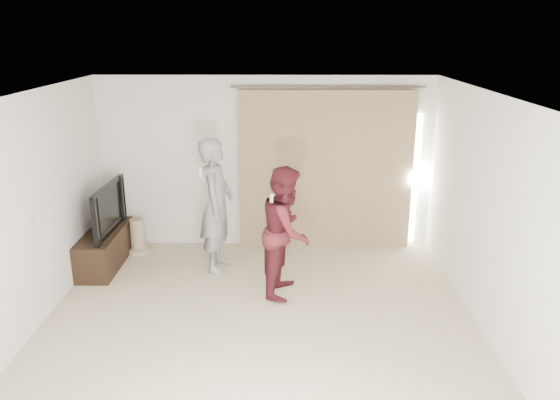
% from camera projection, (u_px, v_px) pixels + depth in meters
% --- Properties ---
extents(floor, '(5.50, 5.50, 0.00)m').
position_uv_depth(floor, '(258.00, 337.00, 5.99)').
color(floor, '#C0B190').
rests_on(floor, ground).
extents(wall_back, '(5.00, 0.04, 2.60)m').
position_uv_depth(wall_back, '(266.00, 163.00, 8.22)').
color(wall_back, silver).
rests_on(wall_back, ground).
extents(wall_left, '(0.04, 5.50, 2.60)m').
position_uv_depth(wall_left, '(15.00, 225.00, 5.62)').
color(wall_left, silver).
rests_on(wall_left, ground).
extents(ceiling, '(5.00, 5.50, 0.01)m').
position_uv_depth(ceiling, '(255.00, 99.00, 5.21)').
color(ceiling, silver).
rests_on(ceiling, wall_back).
extents(curtain, '(2.80, 0.11, 2.46)m').
position_uv_depth(curtain, '(327.00, 171.00, 8.18)').
color(curtain, '#987D5D').
rests_on(curtain, ground).
extents(tv_console, '(0.46, 1.33, 0.51)m').
position_uv_depth(tv_console, '(105.00, 248.00, 7.74)').
color(tv_console, black).
rests_on(tv_console, ground).
extents(tv, '(0.19, 1.20, 0.69)m').
position_uv_depth(tv, '(101.00, 208.00, 7.56)').
color(tv, black).
rests_on(tv, tv_console).
extents(scratching_post, '(0.38, 0.38, 0.51)m').
position_uv_depth(scratching_post, '(138.00, 239.00, 8.24)').
color(scratching_post, tan).
rests_on(scratching_post, ground).
extents(person_man, '(0.50, 0.71, 1.86)m').
position_uv_depth(person_man, '(217.00, 205.00, 7.45)').
color(person_man, gray).
rests_on(person_man, ground).
extents(person_woman, '(0.78, 0.92, 1.66)m').
position_uv_depth(person_woman, '(286.00, 231.00, 6.80)').
color(person_woman, '#53181F').
rests_on(person_woman, ground).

